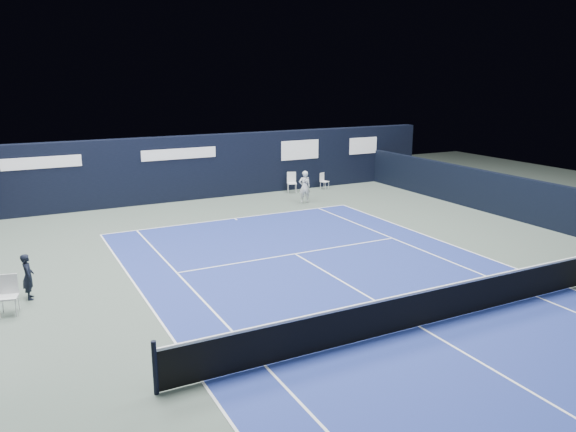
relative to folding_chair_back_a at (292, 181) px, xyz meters
name	(u,v)px	position (x,y,z in m)	size (l,w,h in m)	color
ground	(371,298)	(-4.74, -13.67, -0.60)	(48.00, 48.00, 0.00)	#47554A
court_surface	(419,327)	(-4.74, -15.67, -0.59)	(10.97, 23.77, 0.01)	navy
enclosure_wall_right	(524,200)	(5.76, -9.67, 0.30)	(0.30, 22.00, 1.80)	black
folding_chair_back_a	(292,181)	(0.00, 0.00, 0.00)	(0.59, 0.58, 1.05)	silver
folding_chair_back_b	(323,180)	(1.92, 0.02, -0.11)	(0.50, 0.49, 0.86)	white
line_judge_chair	(8,292)	(-13.49, -10.24, -0.02)	(0.54, 0.52, 1.02)	silver
line_judge	(28,277)	(-12.98, -9.41, 0.04)	(0.46, 0.30, 1.27)	black
court_markings	(419,326)	(-4.74, -15.67, -0.59)	(11.03, 23.83, 0.00)	white
tennis_net	(420,307)	(-4.74, -15.67, -0.09)	(12.90, 0.10, 1.10)	black
back_sponsor_wall	(198,167)	(-4.73, 0.83, 0.95)	(26.00, 0.63, 3.10)	black
tennis_player	(305,187)	(-0.61, -2.48, 0.18)	(0.63, 0.85, 1.54)	silver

